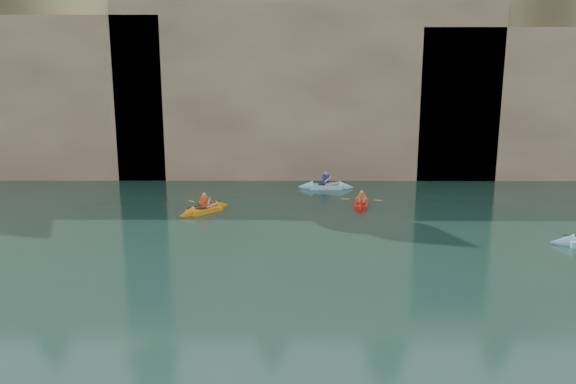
{
  "coord_description": "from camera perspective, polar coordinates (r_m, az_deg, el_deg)",
  "views": [
    {
      "loc": [
        0.99,
        -13.68,
        6.93
      ],
      "look_at": [
        0.89,
        4.31,
        3.0
      ],
      "focal_mm": 35.0,
      "sensor_mm": 36.0,
      "label": 1
    }
  ],
  "objects": [
    {
      "name": "kayaker_ltblue_mid",
      "position": [
        33.44,
        3.85,
        0.61
      ],
      "size": [
        3.36,
        2.5,
        1.27
      ],
      "rotation": [
        0.0,
        0.0,
        -0.03
      ],
      "color": "#8AC5E7",
      "rests_on": "ground"
    },
    {
      "name": "sea_cave_center",
      "position": [
        36.37,
        -7.6,
        3.78
      ],
      "size": [
        3.5,
        1.0,
        3.2
      ],
      "primitive_type": "cube",
      "color": "black",
      "rests_on": "ground"
    },
    {
      "name": "cliff_slab_center",
      "position": [
        36.32,
        1.93,
        10.37
      ],
      "size": [
        24.0,
        2.4,
        11.4
      ],
      "primitive_type": "cube",
      "color": "tan",
      "rests_on": "ground"
    },
    {
      "name": "kayaker_red_far",
      "position": [
        29.24,
        7.47,
        -1.23
      ],
      "size": [
        2.11,
        2.96,
        1.06
      ],
      "rotation": [
        0.0,
        0.0,
        1.4
      ],
      "color": "red",
      "rests_on": "ground"
    },
    {
      "name": "cliff",
      "position": [
        43.71,
        -1.01,
        11.1
      ],
      "size": [
        70.0,
        16.0,
        12.0
      ],
      "primitive_type": "cube",
      "color": "tan",
      "rests_on": "ground"
    },
    {
      "name": "ground",
      "position": [
        15.37,
        -3.52,
        -14.5
      ],
      "size": [
        160.0,
        160.0,
        0.0
      ],
      "primitive_type": "plane",
      "color": "black",
      "rests_on": "ground"
    },
    {
      "name": "kayaker_orange",
      "position": [
        28.15,
        -8.46,
        -1.76
      ],
      "size": [
        2.64,
        2.92,
        1.22
      ],
      "rotation": [
        0.0,
        0.0,
        0.87
      ],
      "color": "orange",
      "rests_on": "ground"
    },
    {
      "name": "sea_cave_east",
      "position": [
        37.05,
        14.42,
        4.68
      ],
      "size": [
        5.0,
        1.0,
        4.5
      ],
      "primitive_type": "cube",
      "color": "black",
      "rests_on": "ground"
    }
  ]
}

